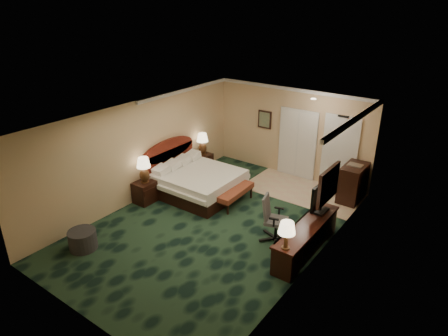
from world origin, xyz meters
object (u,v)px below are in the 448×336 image
Objects in this scene: nightstand_far at (203,163)px; bed_bench at (234,196)px; nightstand_near at (145,192)px; lamp_near at (144,170)px; desk_chair at (276,219)px; bed at (199,183)px; ottoman at (83,240)px; lamp_far at (203,144)px; desk at (306,238)px; minibar at (353,183)px; tv at (321,197)px.

nightstand_far reaches higher than bed_bench.
lamp_near reaches higher than nightstand_near.
nightstand_near is 0.99× the size of nightstand_far.
nightstand_near is 3.76m from desk_chair.
ottoman is at bearing -96.64° from bed.
bed_bench is (2.02, -1.18, -0.70)m from lamp_far.
bed_bench is at bearing 160.54° from desk.
nightstand_near is 2.35m from ottoman.
desk is at bearing -21.42° from bed_bench.
lamp_far reaches higher than bed_bench.
nightstand_far is 0.54× the size of desk_chair.
nightstand_near is 0.85× the size of lamp_near.
minibar is (0.71, 2.91, -0.04)m from desk_chair.
desk_chair is (2.84, -0.76, 0.21)m from bed.
lamp_far reaches higher than bed.
bed is 1.52m from nightstand_far.
nightstand_far is at bearing 165.05° from tv.
nightstand_near is at bearing -114.81° from lamp_near.
desk reaches higher than bed_bench.
ottoman is 0.64× the size of tv.
desk_chair reaches higher than ottoman.
ottoman is 0.56× the size of desk_chair.
nightstand_far is 0.85× the size of lamp_near.
nightstand_near is at bearing -164.01° from tv.
ottoman is (-1.53, -3.62, -0.00)m from bed_bench.
tv is at bearing -89.46° from minibar.
lamp_far is 4.88m from ottoman.
lamp_near is 4.52m from desk.
minibar is (4.44, 0.88, -0.42)m from lamp_far.
bed_bench is 1.94m from desk_chair.
nightstand_near is at bearing 101.60° from ottoman.
lamp_far is (-0.01, 2.50, 0.63)m from nightstand_near.
desk is 2.15× the size of desk_chair.
lamp_near reaches higher than bed_bench.
tv is at bearing 13.98° from lamp_near.
tv is at bearing 14.30° from nightstand_near.
nightstand_far is at bearing 148.18° from bed_bench.
desk is at bearing -24.62° from lamp_far.
bed is at bearing 83.36° from ottoman.
bed is 1.13m from bed_bench.
lamp_near is (-0.87, -1.19, 0.60)m from bed.
lamp_near is at bearing 170.68° from desk_chair.
minibar is (2.42, 2.07, 0.28)m from bed_bench.
nightstand_far is 4.71m from tv.
tv reaches higher than desk.
bed is at bearing -148.71° from minibar.
ottoman is 4.86m from desk.
bed_bench is 0.56× the size of desk.
lamp_far is at bearing 164.71° from tv.
minibar is at bearing 11.65° from nightstand_far.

